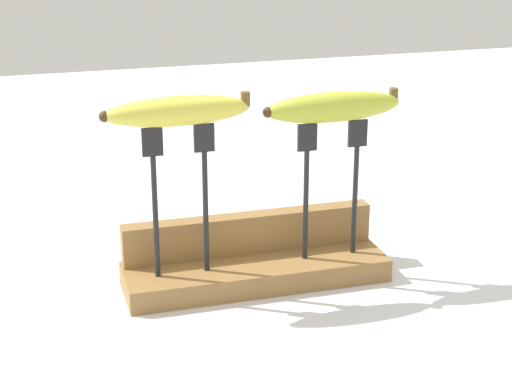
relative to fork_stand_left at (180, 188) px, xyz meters
The scene contains 7 objects.
ground_plane 0.18m from the fork_stand_left, ahead, with size 3.00×3.00×0.00m, color silver.
wooden_board 0.17m from the fork_stand_left, ahead, with size 0.36×0.10×0.03m, color olive.
board_backstop 0.14m from the fork_stand_left, 23.28° to the left, with size 0.35×0.03×0.05m, color olive.
fork_stand_left is the anchor object (origin of this frame).
fork_stand_right 0.21m from the fork_stand_left, ahead, with size 0.10×0.01×0.19m.
banana_raised_left 0.10m from the fork_stand_left, behind, with size 0.19×0.04×0.04m.
banana_raised_right 0.22m from the fork_stand_left, ahead, with size 0.19×0.04×0.04m.
Camera 1 is at (-0.29, -1.00, 0.51)m, focal length 59.43 mm.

